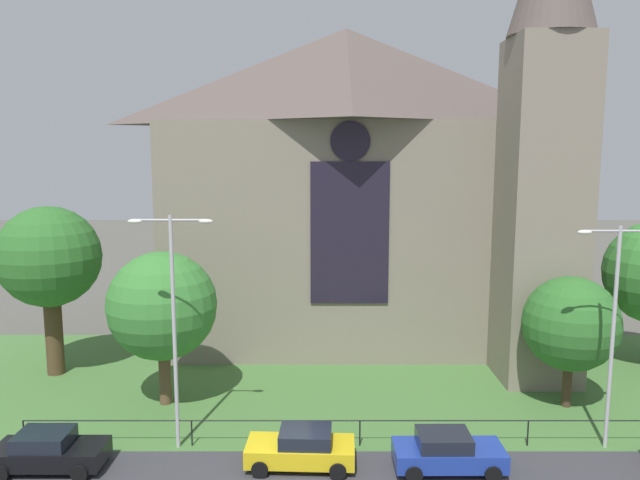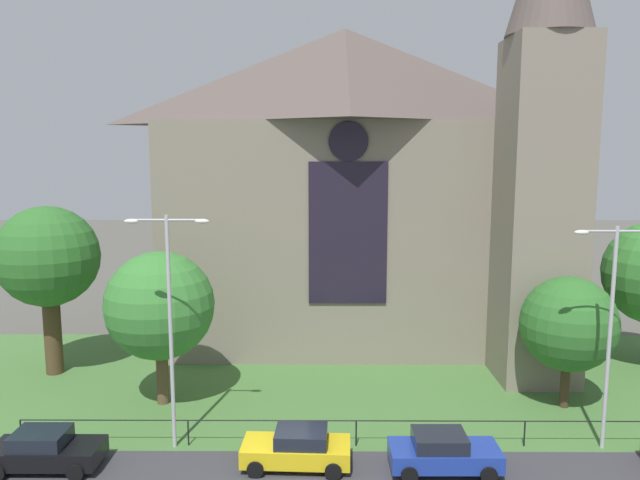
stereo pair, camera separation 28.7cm
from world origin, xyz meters
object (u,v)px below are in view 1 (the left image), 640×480
parked_car_black (46,451)px  tree_left_near (160,306)px  parked_car_blue (445,451)px  tree_left_far (46,259)px  streetlamp_near (171,306)px  streetlamp_far (611,311)px  parked_car_yellow (299,448)px  church_building (355,183)px  tree_right_near (568,323)px

parked_car_black → tree_left_near: bearing=64.4°
tree_left_near → parked_car_blue: 14.54m
tree_left_far → streetlamp_near: size_ratio=0.96×
streetlamp_far → parked_car_blue: bearing=-165.2°
tree_left_near → parked_car_yellow: size_ratio=1.76×
parked_car_yellow → streetlamp_far: bearing=-170.5°
church_building → streetlamp_far: church_building is taller
tree_left_near → streetlamp_far: bearing=-12.8°
church_building → tree_right_near: church_building is taller
streetlamp_near → parked_car_black: bearing=-158.9°
tree_left_far → tree_left_near: bearing=-29.5°
tree_left_far → parked_car_blue: (19.59, -10.30, -5.76)m
tree_left_far → tree_left_near: tree_left_far is taller
tree_left_far → parked_car_yellow: size_ratio=2.19×
streetlamp_far → tree_right_near: bearing=89.4°
streetlamp_near → church_building: bearing=61.2°
parked_car_black → parked_car_yellow: 9.76m
tree_left_far → parked_car_blue: size_ratio=2.22×
church_building → parked_car_black: bearing=-127.3°
tree_right_near → streetlamp_far: size_ratio=0.69×
streetlamp_far → parked_car_blue: (-6.98, -1.85, -5.06)m
tree_right_near → parked_car_yellow: size_ratio=1.49×
parked_car_black → parked_car_blue: bearing=-0.5°
tree_left_far → church_building: bearing=21.5°
tree_left_near → parked_car_blue: bearing=-26.7°
church_building → parked_car_blue: bearing=-81.8°
church_building → parked_car_black: church_building is taller
streetlamp_near → tree_left_near: bearing=110.5°
streetlamp_near → parked_car_yellow: bearing=-16.7°
church_building → streetlamp_near: (-8.35, -15.19, -4.24)m
parked_car_black → parked_car_blue: size_ratio=1.00×
tree_left_far → parked_car_yellow: (13.98, -10.01, -5.76)m
streetlamp_far → parked_car_yellow: bearing=-172.9°
streetlamp_far → parked_car_blue: streetlamp_far is taller
tree_left_near → streetlamp_near: bearing=-69.5°
parked_car_black → church_building: bearing=52.5°
streetlamp_near → tree_left_far: bearing=136.1°
church_building → parked_car_black: 23.34m
tree_right_near → parked_car_blue: (-7.02, -5.93, -3.36)m
streetlamp_near → streetlamp_far: streetlamp_near is taller
tree_right_near → tree_left_near: (-19.48, 0.32, 0.78)m
streetlamp_near → tree_right_near: bearing=12.9°
tree_left_near → tree_left_far: bearing=150.5°
church_building → tree_right_near: (9.49, -11.11, -6.17)m
church_building → streetlamp_far: size_ratio=2.80×
church_building → parked_car_black: size_ratio=6.18×
tree_left_near → parked_car_black: (-2.92, -6.17, -4.15)m
tree_right_near → parked_car_blue: 9.79m
parked_car_blue → church_building: bearing=97.9°
parked_car_black → streetlamp_far: bearing=4.3°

